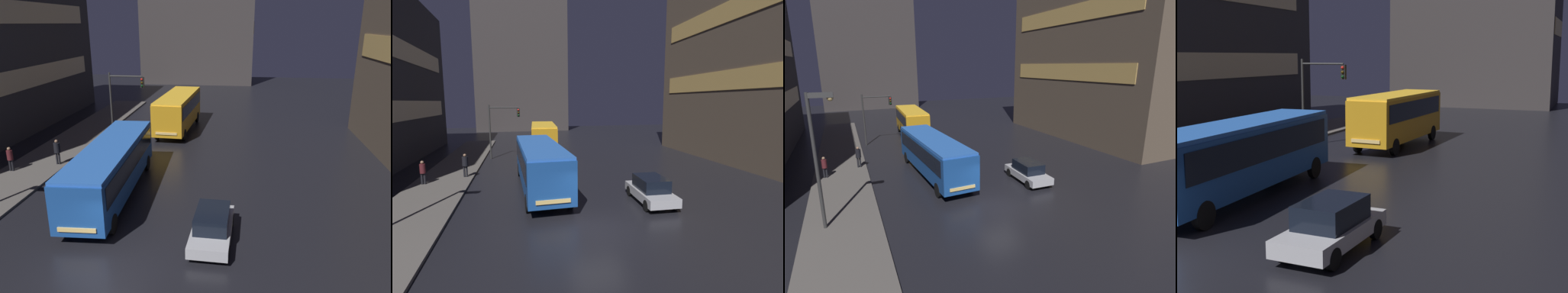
{
  "view_description": "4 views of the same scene",
  "coord_description": "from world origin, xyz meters",
  "views": [
    {
      "loc": [
        5.18,
        -12.39,
        9.66
      ],
      "look_at": [
        2.33,
        10.06,
        2.28
      ],
      "focal_mm": 35.0,
      "sensor_mm": 36.0,
      "label": 1
    },
    {
      "loc": [
        -3.39,
        -12.98,
        5.88
      ],
      "look_at": [
        1.46,
        8.66,
        2.61
      ],
      "focal_mm": 28.0,
      "sensor_mm": 36.0,
      "label": 2
    },
    {
      "loc": [
        -8.3,
        -15.37,
        8.55
      ],
      "look_at": [
        1.6,
        6.6,
        2.12
      ],
      "focal_mm": 28.0,
      "sensor_mm": 36.0,
      "label": 3
    },
    {
      "loc": [
        11.14,
        -10.87,
        5.75
      ],
      "look_at": [
        2.12,
        10.76,
        1.84
      ],
      "focal_mm": 50.0,
      "sensor_mm": 36.0,
      "label": 4
    }
  ],
  "objects": [
    {
      "name": "car_taxi",
      "position": [
        4.0,
        3.09,
        0.78
      ],
      "size": [
        1.9,
        4.29,
        1.53
      ],
      "rotation": [
        0.0,
        0.0,
        3.11
      ],
      "color": "#B7B7BC",
      "rests_on": "ground"
    },
    {
      "name": "bus_near",
      "position": [
        -2.16,
        7.25,
        1.92
      ],
      "size": [
        3.08,
        11.37,
        3.11
      ],
      "rotation": [
        0.0,
        0.0,
        3.19
      ],
      "color": "#194793",
      "rests_on": "ground"
    },
    {
      "name": "bus_far",
      "position": [
        -0.78,
        21.92,
        2.08
      ],
      "size": [
        3.05,
        9.59,
        3.37
      ],
      "rotation": [
        0.0,
        0.0,
        3.1
      ],
      "color": "orange",
      "rests_on": "ground"
    },
    {
      "name": "pedestrian_mid",
      "position": [
        -7.56,
        11.35,
        1.25
      ],
      "size": [
        0.6,
        0.6,
        1.8
      ],
      "rotation": [
        0.0,
        0.0,
        0.91
      ],
      "color": "black",
      "rests_on": "sidewalk_left"
    },
    {
      "name": "traffic_light_main",
      "position": [
        -5.26,
        19.54,
        3.79
      ],
      "size": [
        3.13,
        0.35,
        5.57
      ],
      "color": "#2D2D2D",
      "rests_on": "ground"
    }
  ]
}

